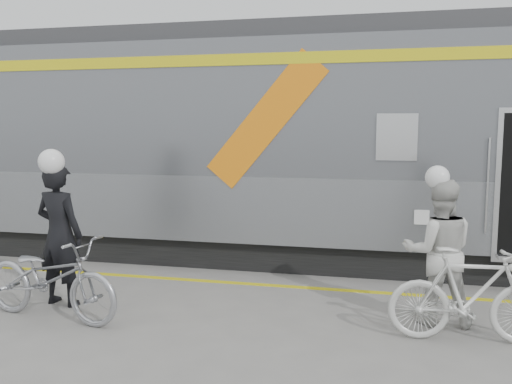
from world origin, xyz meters
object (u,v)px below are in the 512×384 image
(woman, at_px, (439,252))
(bicycle_right, at_px, (471,295))
(bicycle_left, at_px, (50,278))
(man, at_px, (60,234))

(woman, relative_size, bicycle_right, 0.99)
(bicycle_left, xyz_separation_m, bicycle_right, (5.01, 0.40, 0.01))
(woman, xyz_separation_m, bicycle_right, (0.30, -0.55, -0.35))
(man, height_order, woman, man)
(man, relative_size, woman, 1.08)
(bicycle_left, xyz_separation_m, woman, (4.71, 0.95, 0.36))
(man, bearing_deg, bicycle_left, 119.30)
(man, bearing_deg, woman, -165.98)
(man, distance_m, bicycle_left, 0.73)
(man, relative_size, bicycle_right, 1.07)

